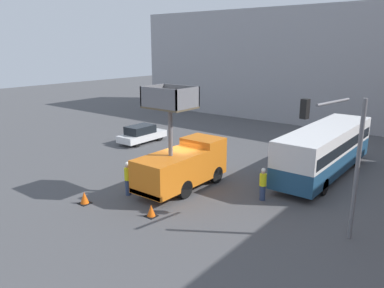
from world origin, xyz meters
The scene contains 10 objects.
ground_plane centered at (0.00, 0.00, 0.00)m, with size 120.00×120.00×0.00m, color #4C4C4F.
building_backdrop_far centered at (0.00, 25.36, 5.99)m, with size 44.00×10.00×11.98m.
utility_truck centered at (0.78, -0.85, 1.56)m, with size 2.52×6.04×6.04m.
city_bus centered at (6.44, 6.65, 1.83)m, with size 2.62×10.86×3.13m.
traffic_light_pole centered at (9.29, -0.72, 4.08)m, with size 2.87×2.62×6.11m.
road_worker_near_truck centered at (-1.00, -3.47, 0.98)m, with size 0.38×0.38×1.94m.
road_worker_directing centered at (5.26, 0.51, 0.91)m, with size 0.38×0.38×1.83m.
traffic_cone_near_truck centered at (-1.94, -5.73, 0.31)m, with size 0.58×0.58×0.67m.
traffic_cone_mid_road centered at (1.93, -4.66, 0.29)m, with size 0.54×0.54×0.61m.
parked_car_curbside centered at (-8.79, 5.24, 0.76)m, with size 1.76×4.38×1.51m.
Camera 1 is at (13.89, -16.69, 8.14)m, focal length 35.00 mm.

